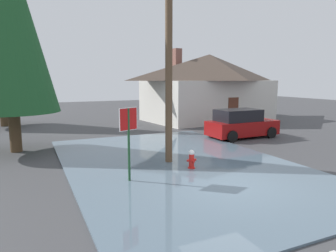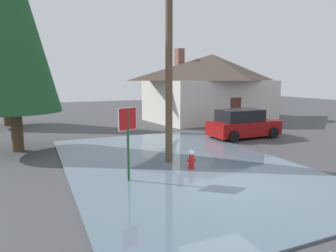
# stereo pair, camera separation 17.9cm
# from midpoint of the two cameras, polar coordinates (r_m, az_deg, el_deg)

# --- Properties ---
(ground_plane) EXTENTS (80.00, 80.00, 0.10)m
(ground_plane) POSITION_cam_midpoint_polar(r_m,az_deg,el_deg) (10.08, 11.08, -11.31)
(ground_plane) COLOR #424244
(flood_puddle) EXTENTS (8.50, 13.14, 0.06)m
(flood_puddle) POSITION_cam_midpoint_polar(r_m,az_deg,el_deg) (12.41, 1.36, -6.93)
(flood_puddle) COLOR slate
(flood_puddle) RESTS_ON ground
(lane_stop_bar) EXTENTS (4.39, 0.32, 0.01)m
(lane_stop_bar) POSITION_cam_midpoint_polar(r_m,az_deg,el_deg) (8.50, 11.90, -14.83)
(lane_stop_bar) COLOR silver
(lane_stop_bar) RESTS_ON ground
(stop_sign_near) EXTENTS (0.68, 0.32, 2.47)m
(stop_sign_near) POSITION_cam_midpoint_polar(r_m,az_deg,el_deg) (9.98, -7.82, -0.64)
(stop_sign_near) COLOR #1E4C28
(stop_sign_near) RESTS_ON ground
(fire_hydrant) EXTENTS (0.38, 0.33, 0.76)m
(fire_hydrant) POSITION_cam_midpoint_polar(r_m,az_deg,el_deg) (11.63, 3.94, -6.28)
(fire_hydrant) COLOR red
(fire_hydrant) RESTS_ON ground
(utility_pole) EXTENTS (1.60, 0.28, 9.47)m
(utility_pole) POSITION_cam_midpoint_polar(r_m,az_deg,el_deg) (12.24, -0.28, 15.93)
(utility_pole) COLOR brown
(utility_pole) RESTS_ON ground
(house) EXTENTS (11.49, 7.58, 5.79)m
(house) POSITION_cam_midpoint_polar(r_m,az_deg,el_deg) (25.92, 7.36, 7.31)
(house) COLOR beige
(house) RESTS_ON ground
(parked_car) EXTENTS (4.13, 2.05, 1.65)m
(parked_car) POSITION_cam_midpoint_polar(r_m,az_deg,el_deg) (18.31, 13.07, 0.33)
(parked_car) COLOR maroon
(parked_car) RESTS_ON ground
(pine_tree_mid_left) EXTENTS (4.14, 4.14, 10.34)m
(pine_tree_mid_left) POSITION_cam_midpoint_polar(r_m,az_deg,el_deg) (16.08, -27.99, 17.41)
(pine_tree_mid_left) COLOR #4C3823
(pine_tree_mid_left) RESTS_ON ground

